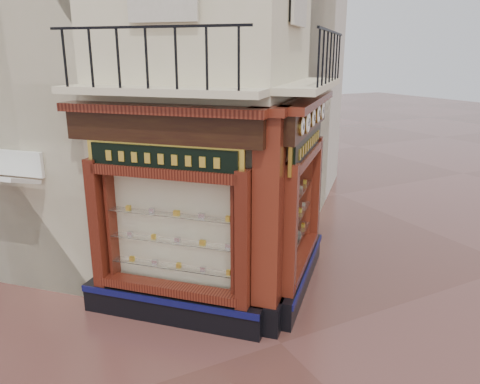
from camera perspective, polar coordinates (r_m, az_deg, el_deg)
ground at (r=8.46m, az=5.02°, el=-17.89°), size 80.00×80.00×0.00m
main_building at (r=12.65m, az=-10.50°, el=21.85°), size 11.31×11.31×12.00m
neighbour_left at (r=14.55m, az=-23.33°, el=18.13°), size 11.31×11.31×11.00m
neighbour_right at (r=15.80m, az=-4.18°, el=19.14°), size 11.31×11.31×11.00m
shopfront_left at (r=8.28m, az=-8.82°, el=-3.41°), size 2.86×2.86×3.98m
shopfront_right at (r=9.50m, az=7.43°, el=-0.74°), size 2.86×2.86×3.98m
corner_pilaster at (r=7.93m, az=3.43°, el=-4.39°), size 0.85×0.85×3.98m
balcony at (r=8.29m, az=0.13°, el=12.67°), size 5.94×2.97×1.03m
clock_a at (r=7.84m, az=7.51°, el=7.93°), size 0.26×0.26×0.32m
clock_b at (r=8.36m, az=8.16°, el=8.43°), size 0.32×0.32×0.41m
clock_c at (r=8.96m, az=8.83°, el=8.94°), size 0.28×0.28×0.35m
clock_d at (r=9.60m, az=9.45°, el=9.41°), size 0.31×0.31×0.39m
clock_e at (r=10.21m, az=9.96°, el=9.80°), size 0.32×0.32×0.40m
awning at (r=10.70m, az=-25.55°, el=-11.72°), size 1.45×1.45×0.31m
signboard_left at (r=7.91m, az=-9.42°, el=4.08°), size 2.07×2.07×0.55m
signboard_right at (r=9.21m, az=8.16°, el=5.90°), size 2.24×2.24×0.60m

